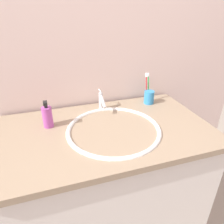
{
  "coord_description": "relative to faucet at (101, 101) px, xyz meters",
  "views": [
    {
      "loc": [
        -0.26,
        -0.9,
        1.44
      ],
      "look_at": [
        0.03,
        0.01,
        0.94
      ],
      "focal_mm": 33.19,
      "sensor_mm": 36.0,
      "label": 1
    }
  ],
  "objects": [
    {
      "name": "sink_basin",
      "position": [
        0.0,
        -0.24,
        -0.1
      ],
      "size": [
        0.5,
        0.5,
        0.11
      ],
      "color": "white",
      "rests_on": "vanity_counter"
    },
    {
      "name": "vanity_counter",
      "position": [
        -0.03,
        -0.22,
        -0.49
      ],
      "size": [
        1.12,
        0.66,
        0.85
      ],
      "color": "silver",
      "rests_on": "ground"
    },
    {
      "name": "toothbrush_green",
      "position": [
        0.33,
        0.04,
        0.05
      ],
      "size": [
        0.01,
        0.05,
        0.19
      ],
      "color": "green",
      "rests_on": "toothbrush_cup"
    },
    {
      "name": "soap_dispenser",
      "position": [
        -0.32,
        -0.1,
        -0.0
      ],
      "size": [
        0.05,
        0.06,
        0.15
      ],
      "color": "#B24CA5",
      "rests_on": "vanity_counter"
    },
    {
      "name": "toothbrush_red",
      "position": [
        0.31,
        0.03,
        0.05
      ],
      "size": [
        0.02,
        0.02,
        0.19
      ],
      "color": "red",
      "rests_on": "toothbrush_cup"
    },
    {
      "name": "toothbrush_cup",
      "position": [
        0.33,
        0.0,
        -0.02
      ],
      "size": [
        0.07,
        0.07,
        0.09
      ],
      "primitive_type": "cylinder",
      "color": "#338CCC",
      "rests_on": "vanity_counter"
    },
    {
      "name": "faucet",
      "position": [
        0.0,
        0.0,
        0.0
      ],
      "size": [
        0.02,
        0.14,
        0.12
      ],
      "color": "silver",
      "rests_on": "sink_basin"
    },
    {
      "name": "tiled_wall_back",
      "position": [
        -0.03,
        0.15,
        0.28
      ],
      "size": [
        2.32,
        0.04,
        2.4
      ],
      "primitive_type": "cube",
      "color": "beige",
      "rests_on": "ground"
    }
  ]
}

